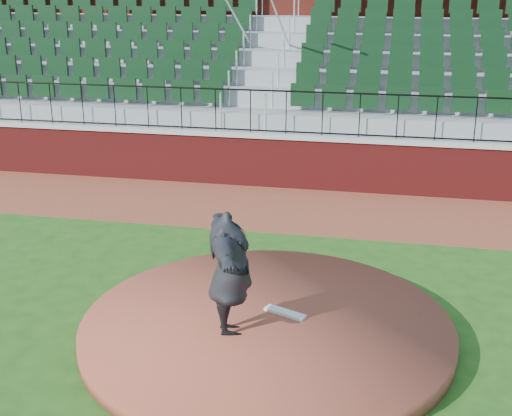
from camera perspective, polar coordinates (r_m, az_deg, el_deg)
The scene contains 10 objects.
ground at distance 10.27m, azimuth -1.73°, elevation -9.54°, with size 90.00×90.00×0.00m, color #224E16.
warning_track at distance 15.15m, azimuth 3.00°, elevation -0.01°, with size 34.00×3.20×0.01m, color brown.
field_wall at distance 16.50m, azimuth 3.90°, elevation 3.70°, with size 34.00×0.35×1.20m, color maroon.
wall_cap at distance 16.34m, azimuth 3.95°, elevation 5.90°, with size 34.00×0.45×0.10m, color #B7B7B7.
wall_railing at distance 16.23m, azimuth 3.99°, elevation 7.79°, with size 34.00×0.05×1.00m, color black, non-canonical shape.
seating_stands at distance 18.81m, azimuth 5.20°, elevation 10.81°, with size 34.00×5.10×4.60m, color gray, non-canonical shape.
concourse_wall at distance 21.53m, azimuth 6.14°, elevation 12.98°, with size 34.00×0.50×5.50m, color maroon.
pitchers_mound at distance 9.89m, azimuth 0.88°, elevation -9.88°, with size 5.21×5.21×0.25m, color brown.
pitching_rubber at distance 10.01m, azimuth 2.40°, elevation -8.60°, with size 0.63×0.16×0.04m, color white.
pitcher at distance 9.17m, azimuth -2.16°, elevation -5.38°, with size 2.13×0.58×1.73m, color black.
Camera 1 is at (2.14, -8.79, 4.86)m, focal length 48.54 mm.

